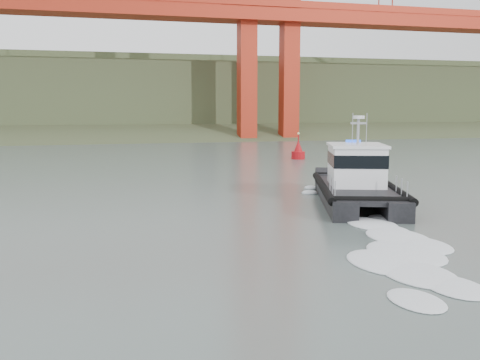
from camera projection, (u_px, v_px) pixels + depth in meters
The scene contains 4 objects.
ground at pixel (315, 266), 20.63m from camera, with size 400.00×400.00×0.00m, color #4E5D58.
headlands at pixel (129, 103), 139.90m from camera, with size 500.00×105.36×27.12m.
patrol_boat at pixel (357, 181), 33.83m from camera, with size 7.77×12.54×5.72m.
nav_buoy at pixel (298, 152), 62.47m from camera, with size 1.58×1.58×3.29m.
Camera 1 is at (-7.90, -18.58, 6.09)m, focal length 40.00 mm.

